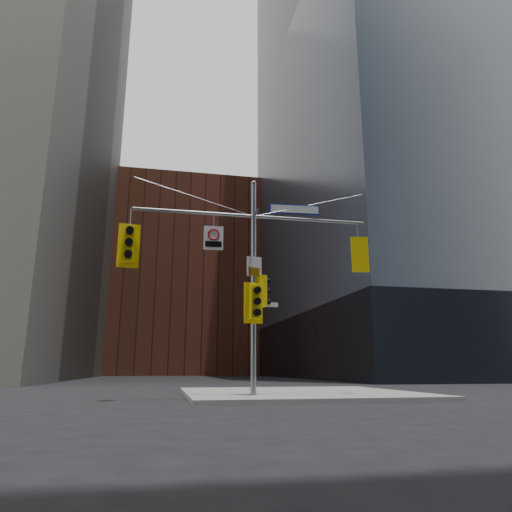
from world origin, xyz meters
name	(u,v)px	position (x,y,z in m)	size (l,w,h in m)	color
ground	(268,405)	(0.00, 0.00, 0.00)	(160.00, 160.00, 0.00)	black
sidewalk_corner	(297,394)	(2.00, 4.00, 0.07)	(8.00, 8.00, 0.15)	gray
tower_ne	(422,17)	(28.00, 32.00, 45.00)	(36.00, 36.00, 90.00)	#9EA4A9
podium_ne	(456,349)	(28.00, 32.00, 3.00)	(36.40, 36.40, 6.00)	black
brick_midrise	(184,282)	(0.00, 58.00, 14.00)	(26.00, 20.00, 28.00)	brown
signal_assembly	(254,261)	(0.00, 1.99, 4.42)	(8.00, 0.80, 7.30)	gray
traffic_light_west_arm	(129,244)	(-4.04, 2.01, 4.80)	(0.69, 0.57, 1.44)	yellow
traffic_light_east_arm	(359,256)	(3.76, 1.99, 4.80)	(0.60, 0.53, 1.26)	yellow
traffic_light_pole_side	(263,291)	(0.32, 2.01, 3.42)	(0.45, 0.38, 1.04)	yellow
traffic_light_pole_front	(255,302)	(0.00, 1.73, 3.02)	(0.63, 0.54, 1.32)	yellow
street_sign_blade	(295,209)	(1.46, 2.00, 6.35)	(1.79, 0.17, 0.35)	navy
regulatory_sign_arm	(214,237)	(-1.35, 1.97, 5.18)	(0.65, 0.09, 0.81)	silver
regulatory_sign_pole	(254,267)	(0.00, 1.88, 4.20)	(0.50, 0.09, 0.66)	silver
street_blade_ew	(267,305)	(0.45, 2.00, 2.99)	(0.77, 0.09, 0.15)	silver
street_blade_ns	(251,310)	(0.00, 2.45, 2.84)	(0.08, 0.77, 0.15)	#145926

